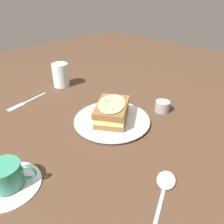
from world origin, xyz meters
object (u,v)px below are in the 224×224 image
object	(u,v)px
dinner_plate	(112,120)
water_glass	(61,75)
spoon	(165,183)
condiment_pot	(162,106)
teacup_with_saucer	(7,178)
sandwich	(112,111)
fork	(23,103)

from	to	relation	value
dinner_plate	water_glass	size ratio (longest dim) A/B	2.48
spoon	condiment_pot	xyz separation A→B (m)	(-0.29, -0.21, 0.02)
spoon	condiment_pot	bearing A→B (deg)	102.57
dinner_plate	water_glass	distance (m)	0.40
teacup_with_saucer	water_glass	xyz separation A→B (m)	(-0.43, -0.41, 0.03)
sandwich	condiment_pot	size ratio (longest dim) A/B	3.37
water_glass	condiment_pot	distance (m)	0.49
dinner_plate	spoon	world-z (taller)	dinner_plate
sandwich	teacup_with_saucer	distance (m)	0.37
spoon	condiment_pot	distance (m)	0.36
dinner_plate	fork	world-z (taller)	dinner_plate
condiment_pot	water_glass	bearing A→B (deg)	-73.97
water_glass	condiment_pot	size ratio (longest dim) A/B	1.96
water_glass	spoon	bearing A→B (deg)	77.01
sandwich	teacup_with_saucer	xyz separation A→B (m)	(0.37, 0.02, -0.02)
sandwich	water_glass	world-z (taller)	water_glass
teacup_with_saucer	fork	xyz separation A→B (m)	(-0.21, -0.37, -0.02)
dinner_plate	condiment_pot	size ratio (longest dim) A/B	4.86
fork	condiment_pot	xyz separation A→B (m)	(-0.35, 0.43, 0.02)
condiment_pot	fork	bearing A→B (deg)	-51.00
spoon	teacup_with_saucer	bearing A→B (deg)	-157.08
dinner_plate	teacup_with_saucer	bearing A→B (deg)	3.43
fork	teacup_with_saucer	bearing A→B (deg)	137.65
teacup_with_saucer	condiment_pot	world-z (taller)	teacup_with_saucer
fork	sandwich	bearing A→B (deg)	-168.16
fork	spoon	distance (m)	0.64
sandwich	spoon	world-z (taller)	sandwich
fork	condiment_pot	distance (m)	0.56
dinner_plate	fork	bearing A→B (deg)	-65.52
dinner_plate	sandwich	world-z (taller)	sandwich
teacup_with_saucer	water_glass	bearing A→B (deg)	81.68
teacup_with_saucer	dinner_plate	bearing A→B (deg)	41.01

